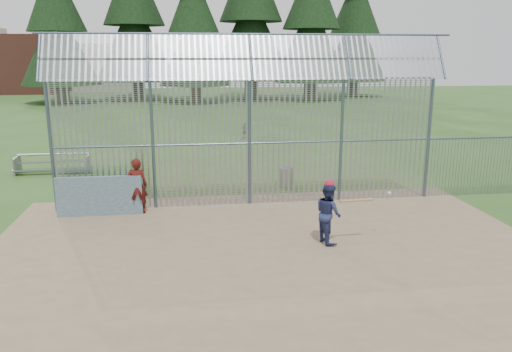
{
  "coord_description": "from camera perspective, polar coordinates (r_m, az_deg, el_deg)",
  "views": [
    {
      "loc": [
        -1.93,
        -11.92,
        4.75
      ],
      "look_at": [
        0.0,
        2.0,
        1.3
      ],
      "focal_mm": 35.0,
      "sensor_mm": 36.0,
      "label": 1
    }
  ],
  "objects": [
    {
      "name": "dirt_infield",
      "position": [
        12.51,
        1.59,
        -8.47
      ],
      "size": [
        14.0,
        10.0,
        0.02
      ],
      "primitive_type": "cube",
      "color": "#756047",
      "rests_on": "ground"
    },
    {
      "name": "backstop_fence",
      "position": [
        15.98,
        5.76,
        5.12
      ],
      "size": [
        20.09,
        0.81,
        5.3
      ],
      "color": "#47566B",
      "rests_on": "ground"
    },
    {
      "name": "onlooker",
      "position": [
        15.46,
        -13.44,
        -1.11
      ],
      "size": [
        0.63,
        0.42,
        1.71
      ],
      "primitive_type": "imported",
      "rotation": [
        0.0,
        0.0,
        3.17
      ],
      "color": "maroon",
      "rests_on": "dirt_infield"
    },
    {
      "name": "dugout_wall",
      "position": [
        15.61,
        -17.46,
        -2.2
      ],
      "size": [
        2.5,
        0.12,
        1.2
      ],
      "primitive_type": "cube",
      "color": "#38566B",
      "rests_on": "dirt_infield"
    },
    {
      "name": "trash_can",
      "position": [
        18.18,
        3.46,
        -0.14
      ],
      "size": [
        0.56,
        0.56,
        0.82
      ],
      "color": "#999DA2",
      "rests_on": "ground"
    },
    {
      "name": "distant_buildings",
      "position": [
        71.64,
        -25.71,
        11.55
      ],
      "size": [
        26.5,
        10.5,
        8.0
      ],
      "color": "brown",
      "rests_on": "ground"
    },
    {
      "name": "bleacher",
      "position": [
        22.04,
        -22.17,
        1.41
      ],
      "size": [
        3.0,
        0.95,
        0.72
      ],
      "color": "gray",
      "rests_on": "ground"
    },
    {
      "name": "batter",
      "position": [
        12.87,
        8.27,
        -4.23
      ],
      "size": [
        0.74,
        0.87,
        1.56
      ],
      "primitive_type": "imported",
      "rotation": [
        0.0,
        0.0,
        1.79
      ],
      "color": "navy",
      "rests_on": "dirt_infield"
    },
    {
      "name": "bg_kid_seated",
      "position": [
        28.54,
        -1.25,
        5.18
      ],
      "size": [
        0.58,
        0.3,
        0.95
      ],
      "primitive_type": "imported",
      "rotation": [
        0.0,
        0.0,
        3.0
      ],
      "color": "slate",
      "rests_on": "ground"
    },
    {
      "name": "batting_gear",
      "position": [
        12.71,
        9.25,
        -1.38
      ],
      "size": [
        1.79,
        0.34,
        0.57
      ],
      "color": "#AF1731",
      "rests_on": "ground"
    },
    {
      "name": "ground",
      "position": [
        12.97,
        1.22,
        -7.68
      ],
      "size": [
        120.0,
        120.0,
        0.0
      ],
      "primitive_type": "plane",
      "color": "#2D511E",
      "rests_on": "ground"
    }
  ]
}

